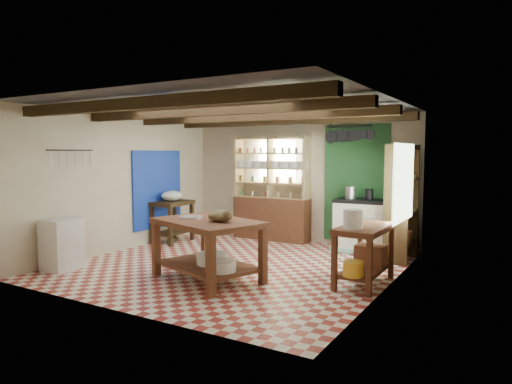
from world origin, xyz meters
The scene contains 30 objects.
floor centered at (0.00, 0.00, -0.01)m, with size 5.00×5.00×0.02m, color maroon.
ceiling centered at (0.00, 0.00, 2.60)m, with size 5.00×5.00×0.02m, color #404044.
wall_back centered at (0.00, 2.50, 1.30)m, with size 5.00×0.04×2.60m, color beige.
wall_front centered at (0.00, -2.50, 1.30)m, with size 5.00×0.04×2.60m, color beige.
wall_left centered at (-2.50, 0.00, 1.30)m, with size 0.04×5.00×2.60m, color beige.
wall_right centered at (2.50, 0.00, 1.30)m, with size 0.04×5.00×2.60m, color beige.
ceiling_beams centered at (0.00, 0.00, 2.48)m, with size 5.00×3.80×0.15m, color #362613.
blue_wall_patch centered at (-2.47, 0.90, 1.10)m, with size 0.04×1.40×1.60m, color #1738B3.
green_wall_patch centered at (1.25, 2.47, 1.25)m, with size 1.30×0.04×2.30m, color #215428.
window_back centered at (-0.50, 2.48, 1.70)m, with size 0.90×0.02×0.80m, color #B5CBB4.
window_right centered at (2.48, 1.00, 1.40)m, with size 0.02×1.30×1.20m, color #B5CBB4.
utensil_rail centered at (-2.44, -1.20, 1.78)m, with size 0.06×0.90×0.28m, color black.
pot_rack centered at (1.25, 2.05, 2.18)m, with size 0.86×0.12×0.36m, color black.
shelving_unit centered at (-0.55, 2.31, 1.10)m, with size 1.70×0.34×2.20m, color tan.
tall_rack centered at (2.28, 1.80, 1.00)m, with size 0.40×0.86×2.00m, color #362613.
work_table centered at (0.13, -0.89, 0.44)m, with size 1.56×1.04×0.88m, color brown.
stove centered at (1.50, 2.15, 0.50)m, with size 1.01×0.68×0.99m, color #ECE5CC.
prep_table centered at (-2.20, 1.03, 0.43)m, with size 0.58×0.84×0.85m, color #362613.
white_cabinet centered at (-2.22, -1.58, 0.41)m, with size 0.45×0.54×0.82m, color silver.
right_counter centered at (2.18, 0.04, 0.42)m, with size 0.58×1.17×0.84m, color brown.
cat centered at (0.38, -0.92, 0.97)m, with size 0.37×0.28×0.17m, color olive.
steel_tray centered at (-0.22, -0.82, 0.89)m, with size 0.38×0.38×0.02m, color #B9B8C1.
basin_large centered at (0.19, -0.85, 0.32)m, with size 0.47×0.47×0.16m, color silver.
basin_small centered at (0.53, -1.12, 0.31)m, with size 0.43×0.43×0.15m, color silver.
kettle_left centered at (1.25, 2.13, 1.10)m, with size 0.20×0.20×0.23m, color #B9B8C1.
kettle_right centered at (1.60, 2.16, 1.09)m, with size 0.15×0.15×0.19m, color black.
enamel_bowl centered at (-2.20, 1.03, 0.97)m, with size 0.44×0.44×0.22m, color silver.
white_bucket centered at (2.12, -0.31, 0.97)m, with size 0.26×0.26×0.26m, color silver.
wicker_basket centered at (2.19, 0.34, 0.37)m, with size 0.41×0.33×0.29m, color #965D3C.
yellow_tub centered at (2.17, -0.41, 0.32)m, with size 0.28×0.28×0.20m, color gold.
Camera 1 is at (4.07, -6.18, 1.87)m, focal length 32.00 mm.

